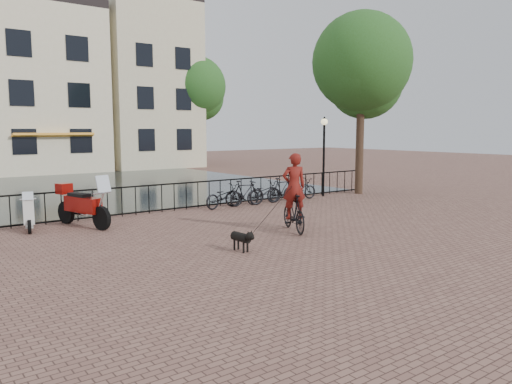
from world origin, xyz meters
TOP-DOWN VIEW (x-y plane):
  - ground at (0.00, 0.00)m, footprint 100.00×100.00m
  - canal_water at (0.00, 17.30)m, footprint 20.00×20.00m
  - railing at (0.00, 8.00)m, footprint 20.00×0.05m
  - canal_house_mid at (0.50, 30.00)m, footprint 8.00×9.50m
  - canal_house_right at (8.50, 30.00)m, footprint 7.00×9.00m
  - tree_near_right at (9.20, 7.30)m, footprint 4.48×4.48m
  - tree_far_right at (12.00, 27.00)m, footprint 4.76×4.76m
  - lamp_post at (7.20, 7.60)m, footprint 0.30×0.30m
  - cyclist at (1.05, 2.57)m, footprint 1.27×2.02m
  - dog at (-1.56, 1.54)m, footprint 0.31×0.83m
  - motorcycle at (-3.65, 6.97)m, footprint 1.23×2.40m
  - scooter at (-5.12, 7.36)m, footprint 0.66×1.39m
  - parked_bike_0 at (1.80, 7.40)m, footprint 1.76×0.74m
  - parked_bike_1 at (2.75, 7.40)m, footprint 1.72×0.75m
  - parked_bike_2 at (3.70, 7.40)m, footprint 1.73×0.65m
  - parked_bike_3 at (4.65, 7.40)m, footprint 1.69×0.56m
  - parked_bike_4 at (5.60, 7.40)m, footprint 1.74×0.67m

SIDE VIEW (x-z plane):
  - ground at x=0.00m, z-range 0.00..0.00m
  - canal_water at x=0.00m, z-range 0.00..0.00m
  - dog at x=-1.56m, z-range 0.00..0.55m
  - parked_bike_0 at x=1.80m, z-range 0.00..0.90m
  - parked_bike_2 at x=3.70m, z-range 0.00..0.90m
  - parked_bike_4 at x=5.60m, z-range 0.00..0.90m
  - parked_bike_1 at x=2.75m, z-range 0.00..1.00m
  - parked_bike_3 at x=4.65m, z-range 0.00..1.00m
  - railing at x=0.00m, z-range -0.01..1.02m
  - scooter at x=-5.12m, z-range 0.00..1.25m
  - motorcycle at x=-3.65m, z-range 0.00..1.67m
  - cyclist at x=1.05m, z-range -0.32..2.35m
  - lamp_post at x=7.20m, z-range 0.65..4.10m
  - canal_house_mid at x=0.50m, z-range 0.00..11.80m
  - tree_near_right at x=9.20m, z-range 1.85..10.09m
  - tree_far_right at x=12.00m, z-range 1.97..10.73m
  - canal_house_right at x=8.50m, z-range 0.00..13.30m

